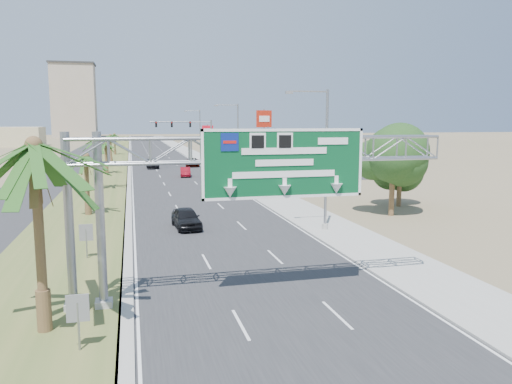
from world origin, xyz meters
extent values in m
cube|color=#28282B|center=(0.00, 110.00, 0.01)|extent=(12.00, 300.00, 0.02)
cube|color=#9E9B93|center=(8.50, 110.00, 0.05)|extent=(4.00, 300.00, 0.10)
cube|color=#4A5C29|center=(-10.00, 110.00, 0.06)|extent=(7.00, 300.00, 0.12)
cube|color=#28282B|center=(-17.00, 110.00, 0.01)|extent=(8.00, 300.00, 0.02)
cylinder|color=gray|center=(-7.20, 10.00, 3.70)|extent=(0.36, 0.36, 7.40)
cylinder|color=gray|center=(-8.40, 10.00, 3.70)|extent=(0.36, 0.36, 7.40)
cube|color=#9E9B93|center=(-7.20, 10.00, 0.20)|extent=(0.70, 0.70, 0.40)
cube|color=#9E9B93|center=(-8.40, 10.00, 0.20)|extent=(0.70, 0.70, 0.40)
cube|color=#074924|center=(0.50, 9.52, 6.00)|extent=(7.20, 0.12, 3.00)
cube|color=navy|center=(-1.90, 9.44, 6.95)|extent=(0.75, 0.03, 0.75)
cone|color=white|center=(0.50, 9.44, 4.85)|extent=(0.56, 0.56, 0.45)
cylinder|color=brown|center=(-9.20, 8.00, 3.50)|extent=(0.36, 0.36, 7.00)
cylinder|color=brown|center=(-9.20, 8.00, 0.84)|extent=(0.54, 0.54, 1.68)
cylinder|color=brown|center=(-9.50, 32.00, 2.50)|extent=(0.36, 0.36, 5.00)
cylinder|color=brown|center=(-9.50, 32.00, 0.60)|extent=(0.54, 0.54, 1.20)
cylinder|color=brown|center=(-9.50, 48.00, 2.90)|extent=(0.36, 0.36, 5.80)
cylinder|color=brown|center=(-9.50, 48.00, 0.70)|extent=(0.54, 0.54, 1.39)
cylinder|color=brown|center=(-9.50, 66.00, 2.25)|extent=(0.36, 0.36, 4.50)
cylinder|color=brown|center=(-9.50, 66.00, 0.54)|extent=(0.54, 0.54, 1.08)
cylinder|color=brown|center=(-9.50, 85.00, 2.60)|extent=(0.36, 0.36, 5.20)
cylinder|color=brown|center=(-9.50, 85.00, 0.62)|extent=(0.54, 0.54, 1.25)
cylinder|color=brown|center=(-9.50, 110.00, 2.40)|extent=(0.36, 0.36, 4.80)
cylinder|color=brown|center=(-9.50, 110.00, 0.58)|extent=(0.54, 0.54, 1.15)
cylinder|color=gray|center=(7.50, 22.00, 5.00)|extent=(0.20, 0.20, 10.00)
cylinder|color=gray|center=(6.10, 22.00, 9.85)|extent=(2.80, 0.12, 0.12)
cube|color=slate|center=(4.70, 22.00, 9.75)|extent=(0.50, 0.22, 0.18)
cylinder|color=#9E9B93|center=(7.50, 22.00, 0.25)|extent=(0.44, 0.44, 0.50)
cylinder|color=gray|center=(7.50, 52.00, 5.00)|extent=(0.20, 0.20, 10.00)
cylinder|color=gray|center=(6.10, 52.00, 9.85)|extent=(2.80, 0.12, 0.12)
cube|color=slate|center=(4.70, 52.00, 9.75)|extent=(0.50, 0.22, 0.18)
cylinder|color=#9E9B93|center=(7.50, 52.00, 0.25)|extent=(0.44, 0.44, 0.50)
cylinder|color=gray|center=(7.50, 88.00, 5.00)|extent=(0.20, 0.20, 10.00)
cylinder|color=gray|center=(6.10, 88.00, 9.85)|extent=(2.80, 0.12, 0.12)
cube|color=slate|center=(4.70, 88.00, 9.75)|extent=(0.50, 0.22, 0.18)
cylinder|color=#9E9B93|center=(7.50, 88.00, 0.25)|extent=(0.44, 0.44, 0.50)
cylinder|color=gray|center=(7.20, 72.00, 4.00)|extent=(0.28, 0.28, 8.00)
cylinder|color=gray|center=(2.20, 72.00, 7.70)|extent=(10.00, 0.18, 0.18)
cube|color=black|center=(3.70, 71.80, 7.30)|extent=(0.32, 0.18, 0.95)
cube|color=black|center=(0.70, 71.80, 7.30)|extent=(0.32, 0.18, 0.95)
cube|color=black|center=(-1.80, 71.80, 7.30)|extent=(0.32, 0.18, 0.95)
sphere|color=red|center=(3.70, 71.68, 7.60)|extent=(0.22, 0.22, 0.22)
imported|color=black|center=(7.20, 72.00, 7.00)|extent=(0.16, 0.16, 0.60)
cylinder|color=#9E9B93|center=(7.20, 72.00, 0.30)|extent=(0.56, 0.56, 0.60)
cube|color=tan|center=(22.00, 66.00, 2.00)|extent=(18.00, 10.00, 4.00)
cylinder|color=brown|center=(15.00, 26.00, 1.95)|extent=(0.44, 0.44, 3.90)
sphere|color=#133716|center=(15.00, 26.00, 4.55)|extent=(4.50, 4.50, 4.50)
cylinder|color=brown|center=(18.00, 30.00, 1.65)|extent=(0.44, 0.44, 3.30)
sphere|color=#133716|center=(18.00, 30.00, 3.85)|extent=(3.50, 3.50, 3.50)
cylinder|color=gray|center=(-7.80, 6.00, 0.90)|extent=(0.08, 0.08, 1.80)
cube|color=slate|center=(-7.80, 6.00, 1.60)|extent=(0.75, 0.06, 0.95)
cylinder|color=gray|center=(-8.50, 18.00, 0.90)|extent=(0.08, 0.08, 1.80)
cube|color=slate|center=(-8.50, 18.00, 1.60)|extent=(0.75, 0.06, 0.95)
cube|color=tan|center=(-32.00, 250.00, 17.50)|extent=(20.00, 16.00, 35.00)
cube|color=tan|center=(-45.00, 160.00, 3.00)|extent=(24.00, 14.00, 6.00)
cube|color=tan|center=(30.00, 140.00, 2.50)|extent=(20.00, 12.00, 5.00)
imported|color=black|center=(-2.12, 25.16, 0.75)|extent=(2.10, 4.53, 1.50)
imported|color=maroon|center=(1.50, 59.76, 0.66)|extent=(1.73, 4.10, 1.32)
imported|color=gray|center=(4.44, 75.73, 0.71)|extent=(2.91, 5.36, 1.43)
imported|color=black|center=(-2.47, 73.72, 0.72)|extent=(2.06, 5.00, 1.45)
cylinder|color=gray|center=(12.77, 58.75, 4.77)|extent=(0.20, 0.20, 9.55)
cube|color=red|center=(12.77, 58.75, 8.15)|extent=(2.39, 0.92, 2.40)
cube|color=white|center=(12.77, 58.57, 8.15)|extent=(1.63, 0.48, 0.84)
cylinder|color=gray|center=(12.15, 54.28, 3.53)|extent=(0.20, 0.20, 7.06)
cube|color=navy|center=(12.15, 54.28, 5.36)|extent=(2.02, 0.45, 3.00)
cube|color=white|center=(12.15, 54.10, 5.36)|extent=(1.40, 0.15, 1.05)
cylinder|color=gray|center=(9.00, 87.81, 3.58)|extent=(0.20, 0.20, 7.17)
cube|color=red|center=(9.00, 87.81, 6.07)|extent=(2.21, 0.79, 1.80)
cube|color=white|center=(9.00, 87.63, 6.07)|extent=(1.51, 0.39, 0.63)
camera|label=1|loc=(-5.88, -10.95, 7.81)|focal=35.00mm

